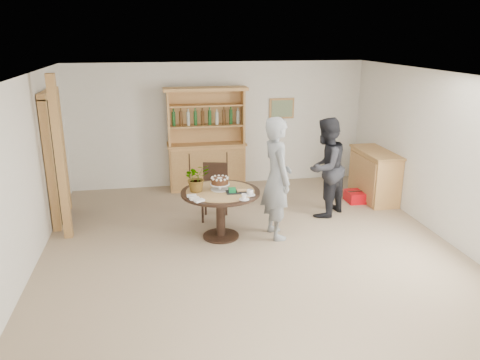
% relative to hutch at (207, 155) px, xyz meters
% --- Properties ---
extents(ground, '(7.00, 7.00, 0.00)m').
position_rel_hutch_xyz_m(ground, '(0.30, -3.24, -0.69)').
color(ground, tan).
rests_on(ground, ground).
extents(room_shell, '(6.04, 7.04, 2.52)m').
position_rel_hutch_xyz_m(room_shell, '(0.30, -3.23, 1.05)').
color(room_shell, white).
rests_on(room_shell, ground).
extents(doorway, '(0.13, 1.10, 2.18)m').
position_rel_hutch_xyz_m(doorway, '(-2.63, -1.24, 0.42)').
color(doorway, black).
rests_on(doorway, ground).
extents(pine_post, '(0.12, 0.12, 2.50)m').
position_rel_hutch_xyz_m(pine_post, '(-2.40, -2.04, 0.56)').
color(pine_post, tan).
rests_on(pine_post, ground).
extents(hutch, '(1.62, 0.54, 2.04)m').
position_rel_hutch_xyz_m(hutch, '(0.00, 0.00, 0.00)').
color(hutch, tan).
rests_on(hutch, ground).
extents(sideboard, '(0.54, 1.26, 0.94)m').
position_rel_hutch_xyz_m(sideboard, '(3.04, -1.24, -0.22)').
color(sideboard, tan).
rests_on(sideboard, ground).
extents(dining_table, '(1.20, 1.20, 0.76)m').
position_rel_hutch_xyz_m(dining_table, '(-0.07, -2.46, -0.08)').
color(dining_table, black).
rests_on(dining_table, ground).
extents(dining_chair, '(0.51, 0.51, 0.95)m').
position_rel_hutch_xyz_m(dining_chair, '(-0.05, -1.63, -0.15)').
color(dining_chair, black).
rests_on(dining_chair, ground).
extents(birthday_cake, '(0.30, 0.30, 0.20)m').
position_rel_hutch_xyz_m(birthday_cake, '(-0.07, -2.41, 0.19)').
color(birthday_cake, white).
rests_on(birthday_cake, dining_table).
extents(flower_vase, '(0.47, 0.44, 0.42)m').
position_rel_hutch_xyz_m(flower_vase, '(-0.42, -2.41, 0.28)').
color(flower_vase, '#3F7233').
rests_on(flower_vase, dining_table).
extents(gift_tray, '(0.30, 0.20, 0.08)m').
position_rel_hutch_xyz_m(gift_tray, '(0.15, -2.58, 0.10)').
color(gift_tray, black).
rests_on(gift_tray, dining_table).
extents(coffee_cup_a, '(0.15, 0.15, 0.09)m').
position_rel_hutch_xyz_m(coffee_cup_a, '(0.33, -2.74, 0.11)').
color(coffee_cup_a, white).
rests_on(coffee_cup_a, dining_table).
extents(coffee_cup_b, '(0.15, 0.15, 0.08)m').
position_rel_hutch_xyz_m(coffee_cup_b, '(0.21, -2.91, 0.11)').
color(coffee_cup_b, white).
rests_on(coffee_cup_b, dining_table).
extents(napkins, '(0.24, 0.33, 0.03)m').
position_rel_hutch_xyz_m(napkins, '(-0.48, -2.77, 0.09)').
color(napkins, white).
rests_on(napkins, dining_table).
extents(teen_boy, '(0.51, 0.72, 1.88)m').
position_rel_hutch_xyz_m(teen_boy, '(0.78, -2.56, 0.25)').
color(teen_boy, gray).
rests_on(teen_boy, ground).
extents(adult_person, '(1.05, 1.03, 1.71)m').
position_rel_hutch_xyz_m(adult_person, '(1.82, -1.85, 0.16)').
color(adult_person, black).
rests_on(adult_person, ground).
extents(red_suitcase, '(0.60, 0.41, 0.21)m').
position_rel_hutch_xyz_m(red_suitcase, '(2.78, -1.33, -0.59)').
color(red_suitcase, red).
rests_on(red_suitcase, ground).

